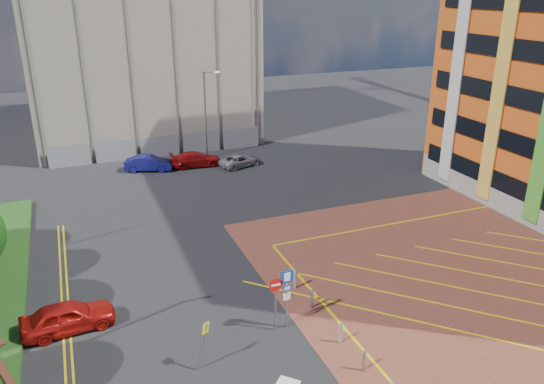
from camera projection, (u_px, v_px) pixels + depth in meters
ground at (285, 342)px, 23.97m from camera, size 140.00×140.00×0.00m
forecourt at (522, 282)px, 28.78m from camera, size 26.00×26.00×0.02m
lamp_back at (206, 112)px, 48.02m from camera, size 1.53×0.16×8.00m
sign_cluster at (283, 293)px, 24.21m from camera, size 1.17×0.12×3.20m
warning_sign at (203, 340)px, 21.81m from camera, size 0.75×0.42×2.25m
bollard_row at (348, 343)px, 23.15m from camera, size 0.14×11.14×0.90m
construction_building at (135, 27)px, 54.59m from camera, size 21.20×19.20×22.00m
construction_fence at (171, 145)px, 49.92m from camera, size 21.60×0.06×2.00m
car_red_left at (68, 317)px, 24.56m from camera, size 4.36×2.09×1.44m
car_blue_back at (149, 163)px, 45.91m from camera, size 4.31×2.63×1.34m
car_red_back at (196, 159)px, 47.01m from camera, size 4.59×2.09×1.30m
car_silver_back at (240, 161)px, 47.04m from camera, size 4.17×2.84×1.06m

